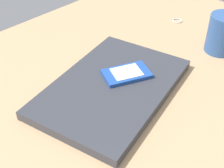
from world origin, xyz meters
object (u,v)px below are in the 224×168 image
(laptop_closed, at_px, (112,88))
(coffee_mug, at_px, (223,33))
(cell_phone_on_laptop, at_px, (127,74))
(key_ring, at_px, (177,21))

(laptop_closed, xyz_separation_m, coffee_mug, (0.32, -0.09, 0.04))
(cell_phone_on_laptop, height_order, coffee_mug, coffee_mug)
(cell_phone_on_laptop, relative_size, coffee_mug, 1.05)
(laptop_closed, bearing_deg, coffee_mug, -27.69)
(laptop_closed, height_order, coffee_mug, coffee_mug)
(laptop_closed, distance_m, cell_phone_on_laptop, 0.05)
(cell_phone_on_laptop, height_order, key_ring, cell_phone_on_laptop)
(cell_phone_on_laptop, bearing_deg, laptop_closed, 177.22)
(laptop_closed, height_order, key_ring, laptop_closed)
(cell_phone_on_laptop, distance_m, coffee_mug, 0.29)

